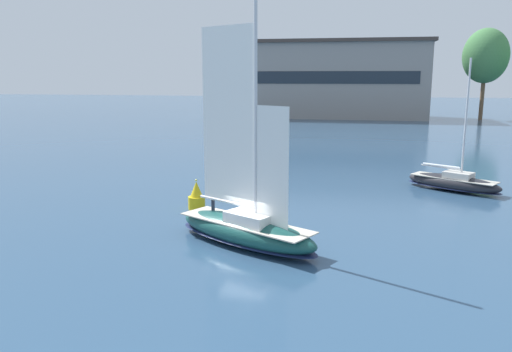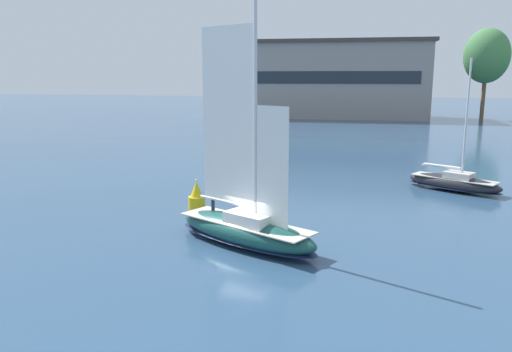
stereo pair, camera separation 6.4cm
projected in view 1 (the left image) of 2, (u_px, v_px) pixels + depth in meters
ground_plane at (245, 245)px, 26.63m from camera, size 400.00×400.00×0.00m
waterfront_building at (320, 79)px, 108.77m from camera, size 45.83×15.53×16.32m
tree_shore_left at (486, 56)px, 100.02m from camera, size 8.89×8.89×18.29m
sailboat_main at (245, 227)px, 26.43m from camera, size 9.17×6.65×12.49m
sailboat_moored_near_marina at (453, 182)px, 39.05m from camera, size 7.33×5.75×10.17m
channel_buoy at (197, 197)px, 33.63m from camera, size 1.14×1.14×2.06m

